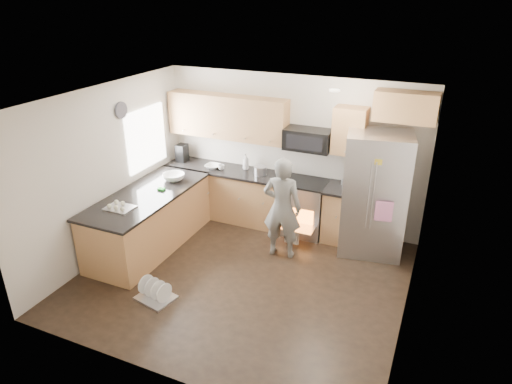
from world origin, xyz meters
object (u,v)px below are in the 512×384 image
at_px(stove_range, 304,195).
at_px(refrigerator, 374,195).
at_px(dish_rack, 155,294).
at_px(person, 282,208).

height_order(stove_range, refrigerator, refrigerator).
height_order(stove_range, dish_rack, stove_range).
xyz_separation_m(refrigerator, dish_rack, (-2.39, -2.44, -0.89)).
xyz_separation_m(refrigerator, person, (-1.24, -0.69, -0.16)).
relative_size(stove_range, person, 1.11).
height_order(person, dish_rack, person).
bearing_deg(stove_range, dish_rack, -115.03).
xyz_separation_m(person, dish_rack, (-1.15, -1.75, -0.73)).
distance_m(refrigerator, dish_rack, 3.53).
bearing_deg(refrigerator, person, -160.93).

